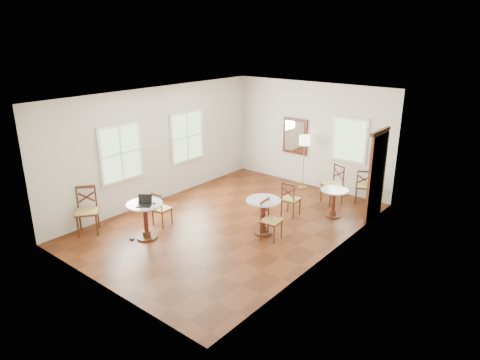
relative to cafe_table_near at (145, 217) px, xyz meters
The scene contains 17 objects.
ground 2.09m from the cafe_table_near, 62.26° to the left, with size 7.00×7.00×0.00m, color #52230E.
room_shell 2.63m from the cafe_table_near, 66.88° to the left, with size 5.02×7.02×3.01m.
cafe_table_near is the anchor object (origin of this frame).
cafe_table_mid 2.58m from the cafe_table_near, 44.84° to the left, with size 0.77×0.77×0.81m.
cafe_table_back 4.49m from the cafe_table_near, 54.49° to the left, with size 0.67×0.67×0.70m.
chair_near_a 0.73m from the cafe_table_near, 112.00° to the left, with size 0.41×0.41×0.82m.
chair_near_b 1.40m from the cafe_table_near, 153.08° to the right, with size 0.68×0.68×1.06m.
chair_mid_a 3.51m from the cafe_table_near, 59.76° to the left, with size 0.43×0.43×0.88m.
chair_mid_b 2.71m from the cafe_table_near, 38.72° to the left, with size 0.45×0.45×0.89m.
chair_back_a 5.70m from the cafe_table_near, 60.73° to the left, with size 0.56×0.56×0.93m.
chair_back_b 4.96m from the cafe_table_near, 64.29° to the left, with size 0.63×0.63×1.03m.
floor_lamp 5.10m from the cafe_table_near, 79.09° to the left, with size 0.30×0.30×1.55m.
laptop 0.38m from the cafe_table_near, 34.71° to the right, with size 0.39×0.38×0.21m.
mouse 0.39m from the cafe_table_near, 33.35° to the left, with size 0.08×0.05×0.03m, color black.
navy_mug 0.44m from the cafe_table_near, 134.17° to the left, with size 0.11×0.07×0.09m.
water_glass 0.37m from the cafe_table_near, 72.36° to the right, with size 0.05×0.05×0.09m, color white.
power_adapter 0.59m from the cafe_table_near, 124.31° to the right, with size 0.09×0.05×0.04m, color black.
Camera 1 is at (6.07, -7.12, 4.34)m, focal length 32.29 mm.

